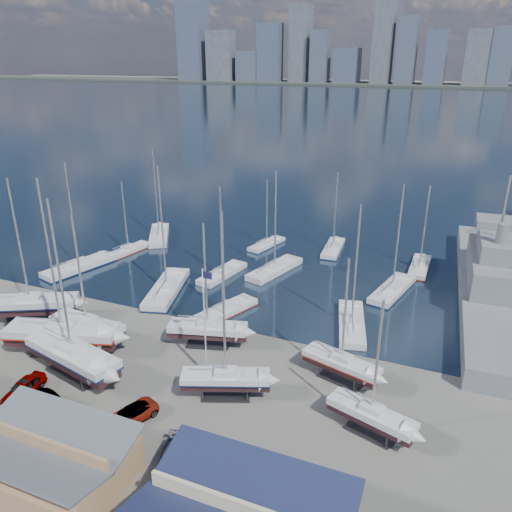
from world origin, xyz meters
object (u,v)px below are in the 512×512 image
at_px(naval_ship_east, 490,285).
at_px(car_a, 24,388).
at_px(sailboat_cradle_0, 31,304).
at_px(flagpole, 205,316).

relative_size(naval_ship_east, car_a, 9.71).
relative_size(sailboat_cradle_0, flagpole, 1.51).
bearing_deg(naval_ship_east, car_a, 131.58).
distance_m(sailboat_cradle_0, flagpole, 25.53).
relative_size(sailboat_cradle_0, car_a, 3.72).
xyz_separation_m(naval_ship_east, flagpole, (-26.67, -30.19, 5.05)).
bearing_deg(flagpole, car_a, -146.58).
distance_m(sailboat_cradle_0, naval_ship_east, 58.96).
xyz_separation_m(naval_ship_east, car_a, (-41.26, -39.82, -0.85)).
distance_m(naval_ship_east, car_a, 57.35).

